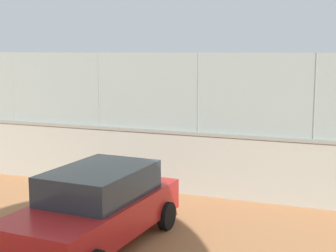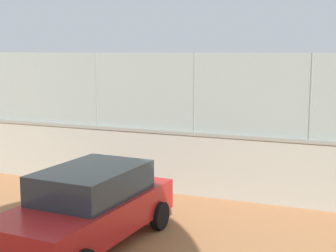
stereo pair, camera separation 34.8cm
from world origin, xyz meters
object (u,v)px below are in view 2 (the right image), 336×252
at_px(sports_ball, 149,108).
at_px(spare_ball_by_wall, 161,174).
at_px(player_near_wall_returning, 172,106).
at_px(parked_car_red, 88,206).
at_px(player_foreground_swinging, 319,139).

xyz_separation_m(sports_ball, spare_ball_by_wall, (-4.92, 9.70, -0.86)).
distance_m(player_near_wall_returning, spare_ball_by_wall, 11.00).
bearing_deg(parked_car_red, player_near_wall_returning, -73.73).
relative_size(player_foreground_swinging, spare_ball_by_wall, 19.92).
relative_size(player_near_wall_returning, player_foreground_swinging, 1.05).
height_order(spare_ball_by_wall, parked_car_red, parked_car_red).
xyz_separation_m(player_foreground_swinging, parked_car_red, (3.57, 8.99, -0.13)).
bearing_deg(spare_ball_by_wall, sports_ball, -63.12).
height_order(player_foreground_swinging, spare_ball_by_wall, player_foreground_swinging).
bearing_deg(sports_ball, player_near_wall_returning, -152.46).
xyz_separation_m(player_foreground_swinging, spare_ball_by_wall, (4.46, 3.21, -0.91)).
distance_m(sports_ball, spare_ball_by_wall, 10.91).
distance_m(player_near_wall_returning, player_foreground_swinging, 10.88).
xyz_separation_m(player_near_wall_returning, spare_ball_by_wall, (-3.80, 10.28, -0.97)).
bearing_deg(sports_ball, spare_ball_by_wall, 116.88).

